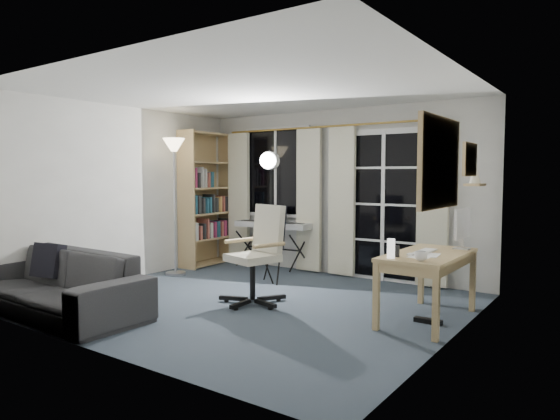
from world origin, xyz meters
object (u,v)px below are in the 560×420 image
(torchiere_lamp, at_px, (174,165))
(monitor, at_px, (462,225))
(desk, at_px, (428,261))
(mug, at_px, (421,255))
(studio_light, at_px, (270,176))
(sofa, at_px, (55,272))
(keyboard_piano, at_px, (273,226))
(office_chair, at_px, (262,245))
(bookshelf, at_px, (204,202))

(torchiere_lamp, height_order, monitor, torchiere_lamp)
(desk, distance_m, mug, 0.53)
(torchiere_lamp, height_order, desk, torchiere_lamp)
(torchiere_lamp, height_order, studio_light, torchiere_lamp)
(monitor, xyz_separation_m, mug, (-0.10, -0.95, -0.20))
(studio_light, height_order, sofa, studio_light)
(torchiere_lamp, relative_size, keyboard_piano, 1.58)
(studio_light, height_order, desk, studio_light)
(torchiere_lamp, relative_size, office_chair, 1.78)
(sofa, bearing_deg, mug, 24.85)
(studio_light, relative_size, sofa, 0.80)
(mug, height_order, sofa, sofa)
(keyboard_piano, distance_m, sofa, 3.29)
(studio_light, xyz_separation_m, office_chair, (0.49, -0.83, -0.79))
(studio_light, distance_m, mug, 2.66)
(studio_light, relative_size, monitor, 3.68)
(bookshelf, xyz_separation_m, studio_light, (1.72, -0.56, 0.42))
(bookshelf, height_order, office_chair, bookshelf)
(desk, height_order, sofa, sofa)
(keyboard_piano, bearing_deg, bookshelf, -171.16)
(mug, bearing_deg, desk, 101.31)
(bookshelf, relative_size, desk, 1.69)
(desk, height_order, monitor, monitor)
(bookshelf, relative_size, mug, 19.25)
(bookshelf, bearing_deg, sofa, -79.27)
(torchiere_lamp, relative_size, monitor, 4.05)
(desk, relative_size, monitor, 2.60)
(desk, xyz_separation_m, mug, (0.10, -0.50, 0.14))
(keyboard_piano, relative_size, mug, 11.27)
(bookshelf, xyz_separation_m, sofa, (0.73, -3.01, -0.58))
(keyboard_piano, height_order, mug, keyboard_piano)
(mug, relative_size, sofa, 0.05)
(keyboard_piano, height_order, studio_light, studio_light)
(torchiere_lamp, distance_m, monitor, 4.05)
(studio_light, bearing_deg, mug, -39.17)
(keyboard_piano, distance_m, studio_light, 1.22)
(monitor, bearing_deg, keyboard_piano, 165.64)
(keyboard_piano, bearing_deg, office_chair, -60.25)
(keyboard_piano, bearing_deg, torchiere_lamp, -134.28)
(office_chair, distance_m, desk, 1.83)
(keyboard_piano, distance_m, desk, 3.07)
(desk, bearing_deg, torchiere_lamp, 178.01)
(sofa, bearing_deg, bookshelf, 104.50)
(office_chair, bearing_deg, bookshelf, 162.78)
(keyboard_piano, xyz_separation_m, office_chair, (1.02, -1.62, -0.03))
(bookshelf, height_order, sofa, bookshelf)
(bookshelf, height_order, torchiere_lamp, bookshelf)
(office_chair, height_order, mug, office_chair)
(torchiere_lamp, bearing_deg, office_chair, -15.13)
(torchiere_lamp, bearing_deg, sofa, -76.80)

